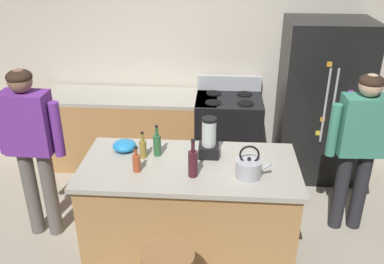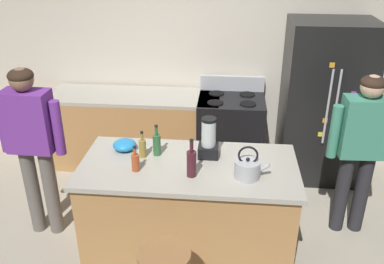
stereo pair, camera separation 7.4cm
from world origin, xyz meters
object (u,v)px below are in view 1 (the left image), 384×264
Objects in this scene: kitchen_island at (190,209)px; refrigerator at (321,102)px; stove_range at (228,133)px; bottle_olive_oil at (157,144)px; bottle_wine at (193,163)px; person_by_island_left at (31,140)px; tea_kettle at (249,167)px; blender_appliance at (209,140)px; person_by_sink_right at (360,140)px; bottle_vinegar at (143,148)px; bottle_cooking_sauce at (137,162)px; mixing_bowl at (124,146)px.

kitchen_island is 0.99× the size of refrigerator.
stove_range is 1.61m from bottle_olive_oil.
bottle_wine reaches higher than kitchen_island.
bottle_wine is at bearing -13.51° from person_by_island_left.
tea_kettle is at bearing -9.77° from person_by_island_left.
person_by_island_left reaches higher than blender_appliance.
person_by_island_left is 1.55m from blender_appliance.
person_by_sink_right is at bearing 17.43° from kitchen_island.
refrigerator is 7.67× the size of bottle_vinegar.
refrigerator is at bearing 61.58° from tea_kettle.
person_by_island_left is 1.48m from bottle_wine.
bottle_wine is at bearing -43.88° from bottle_olive_oil.
kitchen_island is at bearing 18.16° from bottle_cooking_sauce.
bottle_wine is (-0.30, -1.70, 0.56)m from stove_range.
refrigerator is 1.81m from blender_appliance.
bottle_wine is (0.32, -0.31, 0.02)m from bottle_olive_oil.
bottle_cooking_sauce is at bearing -114.24° from stove_range.
mixing_bowl is at bearing 176.78° from blender_appliance.
bottle_cooking_sauce is 0.88m from tea_kettle.
stove_range is 1.69m from bottle_vinegar.
bottle_cooking_sauce is (0.99, -0.31, -0.01)m from person_by_island_left.
kitchen_island is 5.13× the size of blender_appliance.
person_by_sink_right is 7.70× the size of mixing_bowl.
kitchen_island is at bearing -13.13° from bottle_vinegar.
bottle_vinegar is (-0.74, -1.43, 0.53)m from stove_range.
blender_appliance is at bearing -0.44° from person_by_island_left.
bottle_olive_oil is (-1.64, -1.36, 0.10)m from refrigerator.
person_by_island_left is at bearing -154.30° from refrigerator.
kitchen_island is 0.67m from bottle_vinegar.
bottle_wine is (1.44, -0.34, 0.03)m from person_by_island_left.
bottle_cooking_sauce is at bearing -152.19° from blender_appliance.
person_by_sink_right reaches higher than bottle_olive_oil.
bottle_cooking_sauce reaches higher than stove_range.
bottle_vinegar is 0.75× the size of bottle_wine.
bottle_vinegar is at bearing -157.17° from bottle_olive_oil.
bottle_wine is (-1.45, -0.64, 0.08)m from person_by_sink_right.
blender_appliance reaches higher than stove_range.
person_by_island_left is 1.11m from bottle_olive_oil.
person_by_sink_right is 1.59m from bottle_wine.
bottle_vinegar is at bearing -4.63° from person_by_island_left.
blender_appliance reaches higher than bottle_wine.
person_by_sink_right is at bearing 11.26° from bottle_vinegar.
stove_range is 1.89m from bottle_cooking_sauce.
refrigerator is at bearing 47.89° from blender_appliance.
person_by_sink_right reaches higher than stove_range.
bottle_wine is at bearing -128.32° from refrigerator.
tea_kettle reaches higher than bottle_cooking_sauce.
tea_kettle is at bearing -0.94° from bottle_cooking_sauce.
bottle_cooking_sauce is 0.78× the size of bottle_olive_oil.
bottle_vinegar is (-0.40, 0.09, 0.54)m from kitchen_island.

